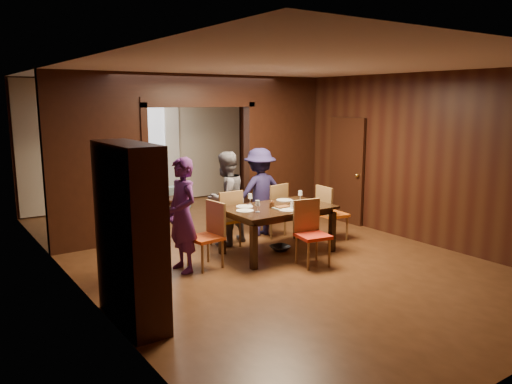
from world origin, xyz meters
TOP-DOWN VIEW (x-y plane):
  - floor at (0.00, 0.00)m, footprint 9.00×9.00m
  - ceiling at (0.00, 0.00)m, footprint 5.50×9.00m
  - room_walls at (0.00, 1.89)m, footprint 5.52×9.01m
  - person_purple at (-1.31, -0.29)m, footprint 0.43×0.62m
  - person_grey at (-0.09, 0.53)m, footprint 0.90×0.78m
  - person_navy at (0.73, 0.70)m, footprint 1.06×0.66m
  - sofa at (-0.14, 3.85)m, footprint 1.84×0.79m
  - serving_bowl at (0.43, -0.31)m, footprint 0.33×0.33m
  - dining_table at (0.33, -0.37)m, footprint 1.70×1.06m
  - coffee_table at (-0.09, 2.93)m, footprint 0.80×0.50m
  - chair_left at (-0.99, -0.36)m, footprint 0.49×0.49m
  - chair_right at (1.60, -0.30)m, footprint 0.47×0.47m
  - chair_far_l at (-0.17, 0.42)m, footprint 0.45×0.45m
  - chair_far_r at (0.84, 0.51)m, footprint 0.51×0.51m
  - chair_near at (0.39, -1.17)m, footprint 0.51×0.51m
  - hutch at (-2.53, -1.50)m, footprint 0.40×1.20m
  - door_right at (2.70, 0.50)m, footprint 0.06×0.90m
  - window_far at (0.00, 4.44)m, footprint 1.20×0.03m
  - curtain_left at (-0.75, 4.40)m, footprint 0.35×0.06m
  - curtain_right at (0.75, 4.40)m, footprint 0.35×0.06m
  - plate_left at (-0.28, -0.34)m, footprint 0.27×0.27m
  - plate_far_l at (-0.12, -0.08)m, footprint 0.27×0.27m
  - plate_far_r at (0.73, -0.03)m, footprint 0.27×0.27m
  - plate_right at (0.96, -0.38)m, footprint 0.27×0.27m
  - plate_near at (0.29, -0.67)m, footprint 0.27×0.27m
  - platter_a at (0.32, -0.51)m, footprint 0.30×0.20m
  - platter_b at (0.63, -0.62)m, footprint 0.30×0.20m
  - wineglass_left at (-0.15, -0.50)m, footprint 0.08×0.08m
  - wineglass_far at (0.06, 0.02)m, footprint 0.08×0.08m
  - wineglass_right at (0.91, -0.23)m, footprint 0.08×0.08m
  - tumbler at (0.40, -0.65)m, footprint 0.07×0.07m
  - condiment_jar at (0.21, -0.38)m, footprint 0.08×0.08m

SIDE VIEW (x-z plane):
  - floor at x=0.00m, z-range 0.00..0.00m
  - coffee_table at x=-0.09m, z-range 0.00..0.40m
  - sofa at x=-0.14m, z-range 0.00..0.53m
  - dining_table at x=0.33m, z-range 0.00..0.76m
  - chair_left at x=-0.99m, z-range 0.00..0.97m
  - chair_right at x=1.60m, z-range 0.00..0.97m
  - chair_far_l at x=-0.17m, z-range 0.00..0.97m
  - chair_far_r at x=0.84m, z-range 0.00..0.97m
  - chair_near at x=0.39m, z-range 0.00..0.97m
  - plate_left at x=-0.28m, z-range 0.76..0.77m
  - plate_far_l at x=-0.12m, z-range 0.76..0.77m
  - plate_far_r at x=0.73m, z-range 0.76..0.77m
  - plate_right at x=0.96m, z-range 0.76..0.77m
  - plate_near at x=0.29m, z-range 0.76..0.77m
  - platter_a at x=0.32m, z-range 0.76..0.80m
  - platter_b at x=0.63m, z-range 0.76..0.80m
  - person_navy at x=0.73m, z-range 0.00..1.59m
  - person_grey at x=-0.09m, z-range 0.00..1.59m
  - serving_bowl at x=0.43m, z-range 0.76..0.84m
  - condiment_jar at x=0.21m, z-range 0.76..0.87m
  - person_purple at x=-1.31m, z-range 0.00..1.65m
  - tumbler at x=0.40m, z-range 0.76..0.90m
  - wineglass_left at x=-0.15m, z-range 0.76..0.94m
  - wineglass_far at x=0.06m, z-range 0.76..0.94m
  - wineglass_right at x=0.91m, z-range 0.76..0.94m
  - hutch at x=-2.53m, z-range 0.00..2.00m
  - door_right at x=2.70m, z-range 0.00..2.10m
  - curtain_left at x=-0.75m, z-range 0.05..2.45m
  - curtain_right at x=0.75m, z-range 0.05..2.45m
  - room_walls at x=0.00m, z-range 0.06..2.96m
  - window_far at x=0.00m, z-range 1.05..2.35m
  - ceiling at x=0.00m, z-range 2.89..2.91m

